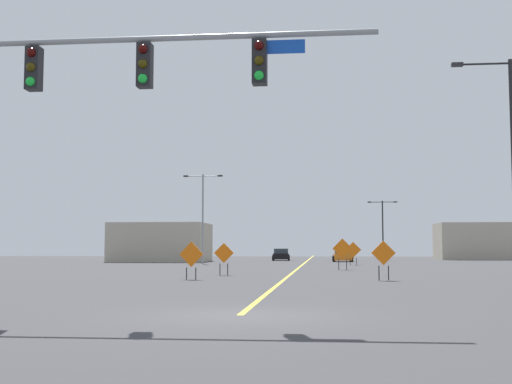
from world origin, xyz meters
name	(u,v)px	position (x,y,z in m)	size (l,w,h in m)	color
ground	(240,315)	(0.00, 0.00, 0.00)	(195.03, 195.03, 0.00)	#38383A
road_centre_stripe	(306,262)	(0.00, 54.17, 0.00)	(0.16, 108.35, 0.01)	yellow
traffic_signal_assembly	(78,89)	(-3.87, -0.02, 5.27)	(10.99, 0.44, 7.11)	gray
street_lamp_mid_right	(383,224)	(8.85, 64.82, 4.24)	(3.48, 0.24, 7.05)	black
street_lamp_far_left	(203,211)	(-9.41, 46.41, 4.96)	(3.71, 0.24, 8.39)	gray
construction_sign_median_near	(224,255)	(-3.59, 21.28, 1.11)	(1.10, 0.05, 1.77)	orange
construction_sign_right_lane	(353,251)	(4.40, 43.10, 1.24)	(1.37, 0.10, 2.00)	orange
construction_sign_right_shoulder	(191,256)	(-4.43, 16.42, 1.12)	(1.20, 0.27, 1.81)	orange
construction_sign_left_lane	(342,250)	(3.16, 30.97, 1.35)	(1.38, 0.20, 2.13)	orange
construction_sign_median_far	(383,255)	(4.64, 16.42, 1.16)	(1.13, 0.12, 1.84)	orange
car_black_passing	(281,255)	(-3.10, 62.74, 0.65)	(2.21, 4.30, 1.38)	black
car_orange_distant	(343,255)	(3.86, 56.83, 0.68)	(2.16, 3.92, 1.45)	orange
roadside_building_west	(161,242)	(-15.52, 55.10, 2.05)	(9.87, 7.84, 4.10)	#B2A893
roadside_building_east	(484,241)	(21.95, 71.31, 2.29)	(11.52, 7.15, 4.57)	#B2A893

